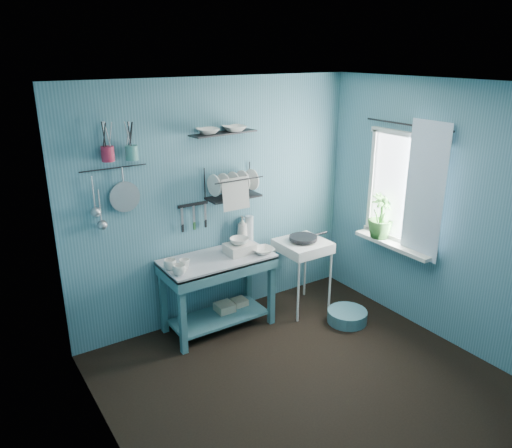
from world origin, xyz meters
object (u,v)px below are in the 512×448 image
mug_mid (185,264)px  soap_bottle (242,230)px  storage_tin_large (225,313)px  floor_basin (347,316)px  work_counter (218,293)px  utensil_cup_magenta (108,154)px  hotplate_stand (302,275)px  water_bottle (249,228)px  dish_rack (233,182)px  utensil_cup_teal (132,153)px  potted_plant (381,216)px  storage_tin_small (239,307)px  frying_pan (303,238)px  mug_left (179,270)px  mug_right (170,264)px  wash_tub (240,248)px  colander (125,197)px

mug_mid → soap_bottle: bearing=18.0°
storage_tin_large → floor_basin: (1.09, -0.70, -0.04)m
work_counter → utensil_cup_magenta: (-0.92, 0.21, 1.50)m
work_counter → mug_mid: bearing=-166.7°
hotplate_stand → water_bottle: bearing=142.3°
water_bottle → dish_rack: 0.60m
soap_bottle → hotplate_stand: 0.84m
mug_mid → hotplate_stand: size_ratio=0.13×
utensil_cup_teal → storage_tin_large: (0.81, -0.16, -1.77)m
utensil_cup_teal → floor_basin: 2.76m
potted_plant → storage_tin_large: bearing=159.0°
water_bottle → storage_tin_small: bearing=-147.5°
floor_basin → frying_pan: bearing=112.4°
storage_tin_small → soap_bottle: bearing=45.0°
mug_left → utensil_cup_teal: (-0.23, 0.37, 1.04)m
mug_left → soap_bottle: soap_bottle is taller
hotplate_stand → storage_tin_large: bearing=168.3°
soap_bottle → utensil_cup_teal: utensil_cup_teal is taller
utensil_cup_magenta → mug_left: bearing=-40.4°
dish_rack → storage_tin_small: size_ratio=2.75×
mug_right → hotplate_stand: bearing=-5.2°
wash_tub → dish_rack: 0.67m
wash_tub → soap_bottle: bearing=52.3°
work_counter → frying_pan: bearing=-3.6°
soap_bottle → water_bottle: 0.10m
soap_bottle → potted_plant: bearing=-31.0°
mug_right → utensil_cup_teal: 1.09m
mug_right → storage_tin_small: (0.80, 0.08, -0.73)m
soap_bottle → water_bottle: bearing=11.3°
mug_left → utensil_cup_teal: size_ratio=0.95×
storage_tin_large → storage_tin_small: (0.20, 0.03, -0.01)m
dish_rack → colander: 1.09m
wash_tub → storage_tin_large: bearing=155.0°
mug_mid → wash_tub: size_ratio=0.36×
mug_right → storage_tin_small: bearing=5.7°
dish_rack → utensil_cup_magenta: bearing=178.9°
colander → water_bottle: bearing=-1.0°
colander → frying_pan: bearing=-12.0°
mug_right → soap_bottle: bearing=12.3°
mug_right → utensil_cup_teal: size_ratio=0.95×
mug_mid → colander: bearing=143.9°
potted_plant → storage_tin_small: 1.80m
dish_rack → frying_pan: bearing=-22.4°
utensil_cup_magenta → storage_tin_small: 2.17m
storage_tin_large → dish_rack: bearing=29.7°
mug_left → storage_tin_large: (0.58, 0.21, -0.72)m
frying_pan → storage_tin_small: 1.02m
wash_tub → utensil_cup_teal: bearing=166.3°
utensil_cup_magenta → utensil_cup_teal: size_ratio=1.00×
utensil_cup_magenta → potted_plant: utensil_cup_magenta is taller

